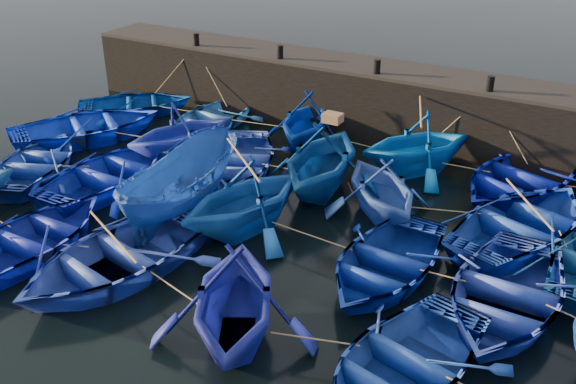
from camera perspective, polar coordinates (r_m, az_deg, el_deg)
The scene contains 31 objects.
ground at distance 16.86m, azimuth -5.44°, elevation -6.44°, with size 120.00×120.00×0.00m, color black.
quay_wall at distance 24.72m, azimuth 8.50°, elevation 7.86°, with size 26.00×2.50×2.50m, color black.
quay_top at distance 24.33m, azimuth 8.71°, elevation 10.77°, with size 26.00×2.50×0.12m, color black.
bollard_0 at distance 27.32m, azimuth -8.16°, elevation 13.28°, with size 0.24×0.24×0.50m, color black.
bollard_1 at distance 25.13m, azimuth -0.70°, elevation 12.34°, with size 0.24×0.24×0.50m, color black.
bollard_2 at distance 23.44m, azimuth 7.93°, elevation 10.98°, with size 0.24×0.24×0.50m, color black.
bollard_3 at distance 22.33m, azimuth 17.55°, elevation 9.18°, with size 0.24×0.24×0.50m, color black.
boat_0 at distance 27.45m, azimuth -13.37°, elevation 7.66°, with size 3.26×4.56×0.95m, color navy.
boat_1 at distance 25.40m, azimuth -6.99°, elevation 6.58°, with size 3.16×4.41×0.92m, color #2A62B1.
boat_2 at distance 23.44m, azimuth 1.60°, elevation 6.46°, with size 3.33×3.87×2.03m, color #002A94.
boat_3 at distance 21.66m, azimuth 11.44°, elevation 4.30°, with size 3.53×4.10×2.16m, color blue.
boat_4 at distance 21.27m, azimuth 19.91°, elevation 1.21°, with size 3.94×5.50×1.14m, color #051287.
boat_6 at distance 25.20m, azimuth -17.40°, elevation 5.63°, with size 3.94×5.50×1.14m, color #0E2FD1.
boat_7 at distance 22.51m, azimuth -9.39°, elevation 5.32°, with size 3.48×4.04×2.13m, color navy.
boat_8 at distance 21.47m, azimuth -4.35°, elevation 2.87°, with size 3.41×4.76×0.99m, color #324DBA.
boat_9 at distance 19.86m, azimuth 3.08°, elevation 3.10°, with size 3.98×4.61×2.43m, color navy.
boat_10 at distance 18.71m, azimuth 8.35°, elevation 0.50°, with size 3.25×3.77×1.98m, color blue.
boat_11 at distance 18.69m, azimuth 20.29°, elevation -2.53°, with size 3.88×5.43×1.13m, color #1337A4.
boat_13 at distance 22.83m, azimuth -21.43°, elevation 2.46°, with size 3.30×4.61×0.96m, color navy.
boat_14 at distance 21.18m, azimuth -15.55°, elevation 1.68°, with size 3.69×5.16×1.07m, color #0B20A1.
boat_15 at distance 18.86m, azimuth -9.51°, elevation 0.64°, with size 1.93×5.13×1.99m, color navy.
boat_16 at distance 17.73m, azimuth -3.94°, elevation -0.40°, with size 3.64×4.22×2.22m, color #0D49A2.
boat_17 at distance 16.18m, azimuth 8.63°, elevation -6.13°, with size 3.41×4.76×0.99m, color navy.
boat_18 at distance 15.65m, azimuth 18.73°, elevation -8.51°, with size 3.73×5.22×1.08m, color #233997.
boat_21 at distance 18.27m, azimuth -21.67°, elevation -3.74°, with size 3.45×4.82×1.00m, color navy.
boat_22 at distance 16.65m, azimuth -15.11°, elevation -5.52°, with size 3.89×5.44×1.13m, color #27409B.
boat_23 at distance 13.78m, azimuth -4.84°, elevation -9.34°, with size 3.65×4.24×2.23m, color navy.
boat_24 at distance 13.31m, azimuth 10.07°, elevation -14.75°, with size 3.39×4.74×0.98m, color #1A3FA0.
wooden_crate at distance 19.23m, azimuth 3.98°, elevation 6.60°, with size 0.55×0.44×0.27m, color brown.
mooring_ropes at distance 20.35m, azimuth 2.26°, elevation 2.72°, with size 18.50×11.87×2.10m.
loose_oars at distance 17.76m, azimuth 4.22°, elevation 1.72°, with size 10.79×11.62×1.15m.
Camera 1 is at (8.31, -11.35, 9.29)m, focal length 40.00 mm.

